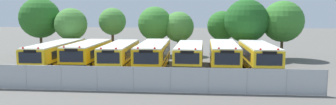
{
  "coord_description": "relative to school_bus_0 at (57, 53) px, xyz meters",
  "views": [
    {
      "loc": [
        4.24,
        -31.62,
        5.61
      ],
      "look_at": [
        1.35,
        0.0,
        1.6
      ],
      "focal_mm": 35.12,
      "sensor_mm": 36.0,
      "label": 1
    }
  ],
  "objects": [
    {
      "name": "tree_5",
      "position": [
        17.18,
        10.18,
        2.45
      ],
      "size": [
        3.74,
        3.74,
        5.64
      ],
      "color": "#4C3823",
      "rests_on": "ground_plane"
    },
    {
      "name": "school_bus_0",
      "position": [
        0.0,
        0.0,
        0.0
      ],
      "size": [
        2.7,
        11.21,
        2.58
      ],
      "rotation": [
        0.0,
        0.0,
        3.16
      ],
      "color": "yellow",
      "rests_on": "ground_plane"
    },
    {
      "name": "tree_7",
      "position": [
        24.23,
        7.62,
        3.12
      ],
      "size": [
        4.81,
        4.81,
        6.83
      ],
      "color": "#4C3823",
      "rests_on": "ground_plane"
    },
    {
      "name": "tree_3",
      "position": [
        8.88,
        9.51,
        2.63
      ],
      "size": [
        4.29,
        4.29,
        6.19
      ],
      "color": "#4C3823",
      "rests_on": "ground_plane"
    },
    {
      "name": "school_bus_5",
      "position": [
        16.73,
        -0.37,
        0.06
      ],
      "size": [
        2.72,
        9.91,
        2.7
      ],
      "rotation": [
        0.0,
        0.0,
        3.12
      ],
      "color": "yellow",
      "rests_on": "ground_plane"
    },
    {
      "name": "tree_0",
      "position": [
        -5.51,
        7.95,
        3.41
      ],
      "size": [
        5.06,
        5.06,
        7.29
      ],
      "color": "#4C3823",
      "rests_on": "ground_plane"
    },
    {
      "name": "tree_2",
      "position": [
        3.23,
        9.84,
        3.02
      ],
      "size": [
        3.49,
        3.49,
        6.04
      ],
      "color": "#4C3823",
      "rests_on": "ground_plane"
    },
    {
      "name": "school_bus_3",
      "position": [
        9.94,
        -0.26,
        0.04
      ],
      "size": [
        2.74,
        10.34,
        2.67
      ],
      "rotation": [
        0.0,
        0.0,
        3.16
      ],
      "color": "#EAA80C",
      "rests_on": "ground_plane"
    },
    {
      "name": "school_bus_4",
      "position": [
        13.46,
        -0.04,
        -0.02
      ],
      "size": [
        2.73,
        9.36,
        2.55
      ],
      "rotation": [
        0.0,
        0.0,
        3.12
      ],
      "color": "yellow",
      "rests_on": "ground_plane"
    },
    {
      "name": "tree_6",
      "position": [
        19.87,
        7.18,
        3.08
      ],
      "size": [
        5.08,
        5.08,
        7.02
      ],
      "color": "#4C3823",
      "rests_on": "ground_plane"
    },
    {
      "name": "ground_plane",
      "position": [
        10.02,
        -0.18,
        -1.36
      ],
      "size": [
        160.0,
        160.0,
        0.0
      ],
      "primitive_type": "plane",
      "color": "#595651"
    },
    {
      "name": "school_bus_1",
      "position": [
        3.37,
        -0.24,
        0.02
      ],
      "size": [
        2.69,
        9.25,
        2.63
      ],
      "rotation": [
        0.0,
        0.0,
        3.15
      ],
      "color": "#EAA80C",
      "rests_on": "ground_plane"
    },
    {
      "name": "tree_4",
      "position": [
        11.83,
        9.71,
        2.37
      ],
      "size": [
        3.83,
        3.83,
        5.56
      ],
      "color": "#4C3823",
      "rests_on": "ground_plane"
    },
    {
      "name": "chainlink_fence",
      "position": [
        9.81,
        -9.64,
        -0.44
      ],
      "size": [
        26.09,
        0.07,
        1.79
      ],
      "color": "#9EA0A3",
      "rests_on": "ground_plane"
    },
    {
      "name": "school_bus_2",
      "position": [
        6.61,
        -0.28,
        -0.01
      ],
      "size": [
        2.67,
        9.8,
        2.57
      ],
      "rotation": [
        0.0,
        0.0,
        3.17
      ],
      "color": "yellow",
      "rests_on": "ground_plane"
    },
    {
      "name": "tree_1",
      "position": [
        -1.36,
        7.11,
        2.62
      ],
      "size": [
        3.94,
        3.94,
        5.99
      ],
      "color": "#4C3823",
      "rests_on": "ground_plane"
    },
    {
      "name": "school_bus_6",
      "position": [
        19.96,
        -0.39,
        0.03
      ],
      "size": [
        2.65,
        9.67,
        2.65
      ],
      "rotation": [
        0.0,
        0.0,
        3.15
      ],
      "color": "yellow",
      "rests_on": "ground_plane"
    },
    {
      "name": "traffic_cone",
      "position": [
        9.22,
        -7.91,
        -1.04
      ],
      "size": [
        0.49,
        0.49,
        0.65
      ],
      "primitive_type": "cone",
      "color": "#EA5914",
      "rests_on": "ground_plane"
    }
  ]
}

